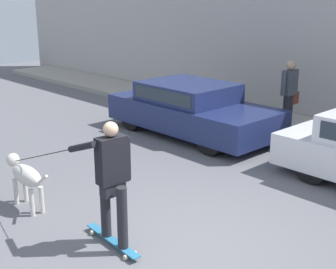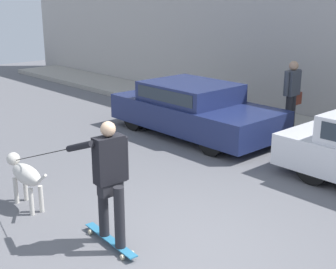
{
  "view_description": "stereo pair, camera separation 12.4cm",
  "coord_description": "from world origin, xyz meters",
  "px_view_note": "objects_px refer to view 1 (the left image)",
  "views": [
    {
      "loc": [
        3.75,
        -3.77,
        3.2
      ],
      "look_at": [
        -1.65,
        1.46,
        0.95
      ],
      "focal_mm": 50.0,
      "sensor_mm": 36.0,
      "label": 1
    },
    {
      "loc": [
        3.83,
        -3.68,
        3.2
      ],
      "look_at": [
        -1.65,
        1.46,
        0.95
      ],
      "focal_mm": 50.0,
      "sensor_mm": 36.0,
      "label": 2
    }
  ],
  "objects_px": {
    "parked_car_0": "(192,109)",
    "pedestrian_with_bag": "(289,91)",
    "skateboarder": "(112,178)",
    "dog": "(25,175)"
  },
  "relations": [
    {
      "from": "parked_car_0",
      "to": "pedestrian_with_bag",
      "type": "height_order",
      "value": "pedestrian_with_bag"
    },
    {
      "from": "parked_car_0",
      "to": "pedestrian_with_bag",
      "type": "distance_m",
      "value": 2.33
    },
    {
      "from": "skateboarder",
      "to": "pedestrian_with_bag",
      "type": "bearing_deg",
      "value": -73.12
    },
    {
      "from": "skateboarder",
      "to": "pedestrian_with_bag",
      "type": "relative_size",
      "value": 1.78
    },
    {
      "from": "parked_car_0",
      "to": "skateboarder",
      "type": "xyz_separation_m",
      "value": [
        2.86,
        -4.55,
        0.37
      ]
    },
    {
      "from": "pedestrian_with_bag",
      "to": "parked_car_0",
      "type": "bearing_deg",
      "value": -135.07
    },
    {
      "from": "dog",
      "to": "skateboarder",
      "type": "height_order",
      "value": "skateboarder"
    },
    {
      "from": "parked_car_0",
      "to": "dog",
      "type": "bearing_deg",
      "value": -77.67
    },
    {
      "from": "dog",
      "to": "pedestrian_with_bag",
      "type": "height_order",
      "value": "pedestrian_with_bag"
    },
    {
      "from": "parked_car_0",
      "to": "pedestrian_with_bag",
      "type": "bearing_deg",
      "value": 47.44
    }
  ]
}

